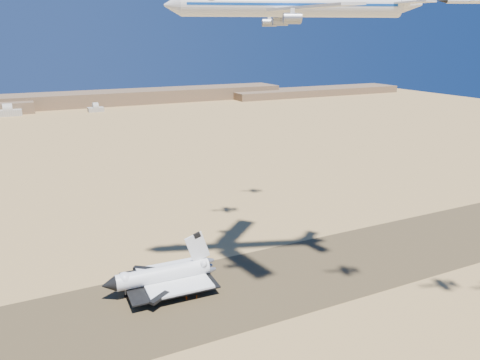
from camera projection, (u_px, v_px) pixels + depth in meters
name	position (u px, v px, depth m)	size (l,w,h in m)	color
ground	(213.00, 295.00, 167.40)	(1200.00, 1200.00, 0.00)	tan
runway	(213.00, 295.00, 167.39)	(600.00, 50.00, 0.06)	brown
ridgeline	(108.00, 100.00, 646.09)	(960.00, 90.00, 18.00)	brown
hangars	(4.00, 113.00, 550.35)	(200.50, 29.50, 30.00)	#B6AFA1
shuttle	(162.00, 276.00, 169.32)	(41.42, 26.20, 20.41)	white
carrier_747	(285.00, 6.00, 142.88)	(79.95, 59.13, 20.17)	silver
crew_a	(197.00, 297.00, 164.44)	(0.57, 0.37, 1.57)	#D3520C
crew_b	(192.00, 287.00, 170.87)	(0.90, 0.52, 1.85)	#D3520C
crew_c	(187.00, 298.00, 163.60)	(0.98, 0.50, 1.68)	#D3520C
chase_jet_a	(468.00, 1.00, 120.61)	(14.61, 8.63, 3.75)	silver
chase_jet_d	(266.00, 11.00, 185.93)	(15.41, 8.97, 3.92)	silver
chase_jet_e	(298.00, 2.00, 214.00)	(13.28, 7.85, 3.41)	silver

